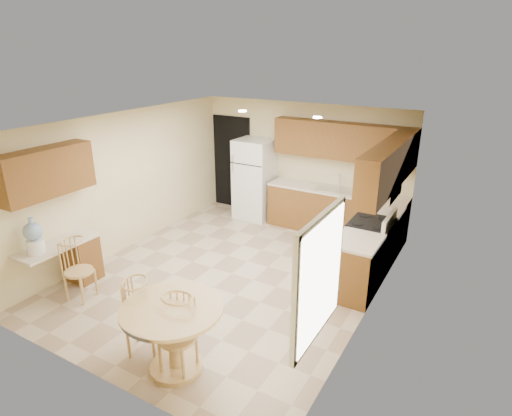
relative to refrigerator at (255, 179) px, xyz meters
The scene contains 30 objects.
floor 2.72m from the refrigerator, 68.40° to the right, with size 5.50×5.50×0.00m, color tan.
ceiling 3.06m from the refrigerator, 68.40° to the right, with size 4.50×5.50×0.02m, color white.
wall_back 1.08m from the refrigerator, 20.23° to the left, with size 4.50×0.02×2.50m, color beige.
wall_front 5.25m from the refrigerator, 79.55° to the right, with size 4.50×0.02×2.50m, color beige.
wall_left 2.76m from the refrigerator, 118.44° to the right, with size 0.02×5.50×2.50m, color beige.
wall_right 4.02m from the refrigerator, 36.87° to the right, with size 0.02×5.50×2.50m, color beige.
doorway 0.89m from the refrigerator, 157.27° to the left, with size 0.90×0.02×2.10m, color black.
base_cab_back 1.88m from the refrigerator, ahead, with size 2.75×0.60×0.87m, color brown.
counter_back 1.83m from the refrigerator, ahead, with size 2.75×0.63×0.04m, color beige.
base_cab_right_a 2.98m from the refrigerator, 10.64° to the right, with size 0.60×0.59×0.87m, color brown.
counter_right_a 2.95m from the refrigerator, 10.64° to the right, with size 0.63×0.59×0.04m, color beige.
base_cab_right_b 3.55m from the refrigerator, 34.59° to the right, with size 0.60×0.80×0.87m, color brown.
counter_right_b 3.52m from the refrigerator, 34.59° to the right, with size 0.63×0.80×0.04m, color beige.
upper_cab_back 2.08m from the refrigerator, ahead, with size 2.75×0.33×0.70m, color brown.
upper_cab_right 3.41m from the refrigerator, 21.41° to the right, with size 0.33×2.42×0.70m, color brown.
upper_cab_left 4.27m from the refrigerator, 105.84° to the right, with size 0.33×1.40×0.70m, color brown.
sink 1.80m from the refrigerator, ahead, with size 0.78×0.44×0.01m, color silver.
range_hood 3.24m from the refrigerator, 22.46° to the right, with size 0.50×0.76×0.14m, color silver.
desk_pedestal 3.90m from the refrigerator, 105.76° to the right, with size 0.48×0.42×0.72m, color brown.
desk_top 4.23m from the refrigerator, 104.36° to the right, with size 0.50×1.20×0.04m, color beige.
window 5.34m from the refrigerator, 53.21° to the right, with size 0.06×1.12×1.30m.
can_light_a 2.07m from the refrigerator, 69.44° to the right, with size 0.14×0.14×0.02m, color white.
can_light_b 2.74m from the refrigerator, 32.96° to the right, with size 0.14×0.14×0.02m, color white.
refrigerator is the anchor object (origin of this frame).
stove 3.15m from the refrigerator, 22.99° to the right, with size 0.65×0.76×1.09m.
dining_table 4.88m from the refrigerator, 70.72° to the right, with size 1.15×1.15×0.85m.
chair_table_a 4.75m from the refrigerator, 77.08° to the right, with size 0.42×0.54×0.96m.
chair_table_b 4.98m from the refrigerator, 70.52° to the right, with size 0.42×0.42×0.95m.
chair_desk 4.26m from the refrigerator, 98.11° to the right, with size 0.41×0.53×0.93m.
water_crock 4.55m from the refrigerator, 103.36° to the right, with size 0.26×0.26×0.54m.
Camera 1 is at (3.48, -5.21, 3.55)m, focal length 30.00 mm.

